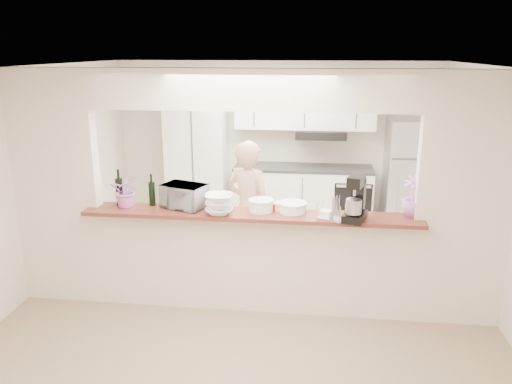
% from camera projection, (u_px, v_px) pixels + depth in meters
% --- Properties ---
extents(floor, '(6.00, 6.00, 0.00)m').
position_uv_depth(floor, '(251.00, 308.00, 5.35)').
color(floor, '#9E886B').
rests_on(floor, ground).
extents(tile_overlay, '(5.00, 2.90, 0.01)m').
position_uv_depth(tile_overlay, '(266.00, 251.00, 6.82)').
color(tile_overlay, beige).
rests_on(tile_overlay, floor).
extents(partition, '(5.00, 0.15, 2.50)m').
position_uv_depth(partition, '(251.00, 174.00, 4.94)').
color(partition, silver).
rests_on(partition, floor).
extents(bar_counter, '(3.40, 0.38, 1.09)m').
position_uv_depth(bar_counter, '(251.00, 258.00, 5.18)').
color(bar_counter, silver).
rests_on(bar_counter, floor).
extents(kitchen_cabinets, '(3.15, 0.62, 2.25)m').
position_uv_depth(kitchen_cabinets, '(262.00, 163.00, 7.70)').
color(kitchen_cabinets, white).
rests_on(kitchen_cabinets, floor).
extents(refrigerator, '(0.75, 0.70, 1.70)m').
position_uv_depth(refrigerator, '(411.00, 176.00, 7.40)').
color(refrigerator, '#B9B9BE').
rests_on(refrigerator, floor).
extents(flower_left, '(0.37, 0.33, 0.35)m').
position_uv_depth(flower_left, '(126.00, 190.00, 5.15)').
color(flower_left, '#CE6DAE').
rests_on(flower_left, bar_counter).
extents(wine_bottle_a, '(0.07, 0.07, 0.34)m').
position_uv_depth(wine_bottle_a, '(152.00, 193.00, 5.20)').
color(wine_bottle_a, black).
rests_on(wine_bottle_a, bar_counter).
extents(wine_bottle_b, '(0.08, 0.08, 0.38)m').
position_uv_depth(wine_bottle_b, '(119.00, 191.00, 5.23)').
color(wine_bottle_b, black).
rests_on(wine_bottle_b, bar_counter).
extents(toaster_oven, '(0.51, 0.43, 0.24)m').
position_uv_depth(toaster_oven, '(184.00, 196.00, 5.14)').
color(toaster_oven, '#9C9CA1').
rests_on(toaster_oven, bar_counter).
extents(serving_bowls, '(0.29, 0.29, 0.20)m').
position_uv_depth(serving_bowls, '(219.00, 204.00, 4.93)').
color(serving_bowls, white).
rests_on(serving_bowls, bar_counter).
extents(plate_stack_a, '(0.26, 0.26, 0.12)m').
position_uv_depth(plate_stack_a, '(261.00, 205.00, 5.04)').
color(plate_stack_a, white).
rests_on(plate_stack_a, bar_counter).
extents(plate_stack_b, '(0.29, 0.29, 0.10)m').
position_uv_depth(plate_stack_b, '(293.00, 207.00, 5.01)').
color(plate_stack_b, white).
rests_on(plate_stack_b, bar_counter).
extents(red_bowl, '(0.15, 0.15, 0.07)m').
position_uv_depth(red_bowl, '(271.00, 206.00, 5.09)').
color(red_bowl, maroon).
rests_on(red_bowl, bar_counter).
extents(tan_bowl, '(0.17, 0.17, 0.08)m').
position_uv_depth(tan_bowl, '(281.00, 206.00, 5.07)').
color(tan_bowl, beige).
rests_on(tan_bowl, bar_counter).
extents(utensil_caddy, '(0.29, 0.24, 0.24)m').
position_uv_depth(utensil_caddy, '(331.00, 209.00, 4.78)').
color(utensil_caddy, silver).
rests_on(utensil_caddy, bar_counter).
extents(stand_mixer, '(0.27, 0.34, 0.44)m').
position_uv_depth(stand_mixer, '(356.00, 200.00, 4.74)').
color(stand_mixer, black).
rests_on(stand_mixer, bar_counter).
extents(flower_right, '(0.26, 0.26, 0.41)m').
position_uv_depth(flower_right, '(414.00, 196.00, 4.85)').
color(flower_right, '#CB72D4').
rests_on(flower_right, bar_counter).
extents(person, '(0.72, 0.63, 1.66)m').
position_uv_depth(person, '(249.00, 211.00, 5.89)').
color(person, '#D6A28B').
rests_on(person, floor).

